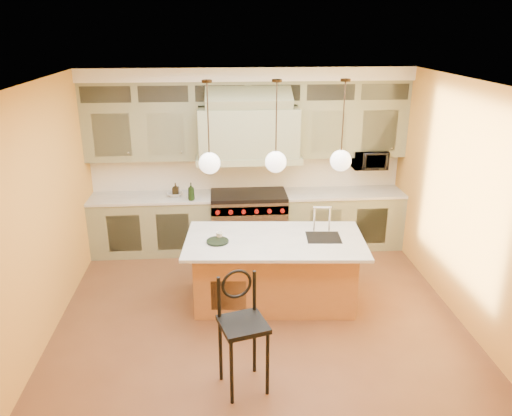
{
  "coord_description": "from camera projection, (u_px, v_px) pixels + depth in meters",
  "views": [
    {
      "loc": [
        -0.46,
        -5.37,
        3.49
      ],
      "look_at": [
        0.01,
        0.7,
        1.24
      ],
      "focal_mm": 35.0,
      "sensor_mm": 36.0,
      "label": 1
    }
  ],
  "objects": [
    {
      "name": "floor",
      "position": [
        260.0,
        320.0,
        6.26
      ],
      "size": [
        5.0,
        5.0,
        0.0
      ],
      "primitive_type": "plane",
      "color": "brown",
      "rests_on": "ground"
    },
    {
      "name": "ceiling",
      "position": [
        260.0,
        83.0,
        5.26
      ],
      "size": [
        5.0,
        5.0,
        0.0
      ],
      "primitive_type": "plane",
      "rotation": [
        3.14,
        0.0,
        0.0
      ],
      "color": "white",
      "rests_on": "wall_back"
    },
    {
      "name": "wall_back",
      "position": [
        247.0,
        158.0,
        8.1
      ],
      "size": [
        5.0,
        0.0,
        5.0
      ],
      "primitive_type": "plane",
      "rotation": [
        1.57,
        0.0,
        0.0
      ],
      "color": "gold",
      "rests_on": "ground"
    },
    {
      "name": "wall_front",
      "position": [
        290.0,
        340.0,
        3.42
      ],
      "size": [
        5.0,
        0.0,
        5.0
      ],
      "primitive_type": "plane",
      "rotation": [
        -1.57,
        0.0,
        0.0
      ],
      "color": "gold",
      "rests_on": "ground"
    },
    {
      "name": "wall_left",
      "position": [
        38.0,
        218.0,
        5.58
      ],
      "size": [
        0.0,
        5.0,
        5.0
      ],
      "primitive_type": "plane",
      "rotation": [
        1.57,
        0.0,
        1.57
      ],
      "color": "gold",
      "rests_on": "ground"
    },
    {
      "name": "wall_right",
      "position": [
        469.0,
        206.0,
        5.94
      ],
      "size": [
        0.0,
        5.0,
        5.0
      ],
      "primitive_type": "plane",
      "rotation": [
        1.57,
        0.0,
        -1.57
      ],
      "color": "gold",
      "rests_on": "ground"
    },
    {
      "name": "back_cabinetry",
      "position": [
        248.0,
        163.0,
        7.86
      ],
      "size": [
        5.0,
        0.77,
        2.9
      ],
      "color": "gray",
      "rests_on": "floor"
    },
    {
      "name": "range",
      "position": [
        249.0,
        221.0,
        8.1
      ],
      "size": [
        1.2,
        0.74,
        0.96
      ],
      "color": "silver",
      "rests_on": "floor"
    },
    {
      "name": "kitchen_island",
      "position": [
        275.0,
        269.0,
        6.54
      ],
      "size": [
        2.35,
        1.38,
        1.35
      ],
      "rotation": [
        0.0,
        0.0,
        -0.08
      ],
      "color": "#A86E3B",
      "rests_on": "floor"
    },
    {
      "name": "counter_stool",
      "position": [
        242.0,
        325.0,
        4.89
      ],
      "size": [
        0.54,
        0.54,
        1.24
      ],
      "rotation": [
        0.0,
        0.0,
        0.28
      ],
      "color": "black",
      "rests_on": "floor"
    },
    {
      "name": "microwave",
      "position": [
        369.0,
        159.0,
        8.01
      ],
      "size": [
        0.54,
        0.37,
        0.3
      ],
      "primitive_type": "imported",
      "color": "black",
      "rests_on": "back_cabinetry"
    },
    {
      "name": "oil_bottle_a",
      "position": [
        191.0,
        192.0,
        7.64
      ],
      "size": [
        0.12,
        0.12,
        0.28
      ],
      "primitive_type": "imported",
      "rotation": [
        0.0,
        0.0,
        0.17
      ],
      "color": "black",
      "rests_on": "back_cabinetry"
    },
    {
      "name": "oil_bottle_b",
      "position": [
        176.0,
        190.0,
        7.84
      ],
      "size": [
        0.11,
        0.11,
        0.21
      ],
      "primitive_type": "imported",
      "rotation": [
        0.0,
        0.0,
        -0.12
      ],
      "color": "black",
      "rests_on": "back_cabinetry"
    },
    {
      "name": "fruit_bowl",
      "position": [
        175.0,
        194.0,
        7.86
      ],
      "size": [
        0.25,
        0.25,
        0.06
      ],
      "primitive_type": "imported",
      "rotation": [
        0.0,
        0.0,
        -0.02
      ],
      "color": "silver",
      "rests_on": "back_cabinetry"
    },
    {
      "name": "cup",
      "position": [
        219.0,
        235.0,
        6.34
      ],
      "size": [
        0.11,
        0.11,
        0.09
      ],
      "primitive_type": "imported",
      "rotation": [
        0.0,
        0.0,
        0.12
      ],
      "color": "white",
      "rests_on": "kitchen_island"
    },
    {
      "name": "pendant_left",
      "position": [
        209.0,
        161.0,
        5.97
      ],
      "size": [
        0.26,
        0.26,
        1.11
      ],
      "color": "#2D2319",
      "rests_on": "ceiling"
    },
    {
      "name": "pendant_center",
      "position": [
        276.0,
        160.0,
        6.03
      ],
      "size": [
        0.26,
        0.26,
        1.11
      ],
      "color": "#2D2319",
      "rests_on": "ceiling"
    },
    {
      "name": "pendant_right",
      "position": [
        341.0,
        158.0,
        6.08
      ],
      "size": [
        0.26,
        0.26,
        1.11
      ],
      "color": "#2D2319",
      "rests_on": "ceiling"
    }
  ]
}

